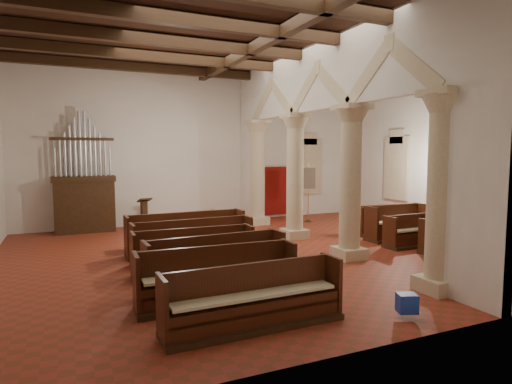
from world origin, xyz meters
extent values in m
plane|color=maroon|center=(0.00, 0.00, 0.00)|extent=(14.00, 14.00, 0.00)
plane|color=#311A10|center=(0.00, 0.00, 6.00)|extent=(14.00, 14.00, 0.00)
cube|color=white|center=(0.00, 6.00, 3.00)|extent=(14.00, 0.02, 6.00)
cube|color=white|center=(0.00, -6.00, 3.00)|extent=(14.00, 0.02, 6.00)
cube|color=white|center=(7.00, 0.00, 3.00)|extent=(0.02, 12.00, 6.00)
cube|color=beige|center=(1.80, -4.50, 0.15)|extent=(0.75, 0.75, 0.30)
cylinder|color=beige|center=(1.80, -4.50, 1.95)|extent=(0.56, 0.56, 3.30)
cube|color=beige|center=(1.80, -1.50, 0.15)|extent=(0.75, 0.75, 0.30)
cylinder|color=beige|center=(1.80, -1.50, 1.95)|extent=(0.56, 0.56, 3.30)
cube|color=beige|center=(1.80, 1.50, 0.15)|extent=(0.75, 0.75, 0.30)
cylinder|color=beige|center=(1.80, 1.50, 1.95)|extent=(0.56, 0.56, 3.30)
cube|color=beige|center=(1.80, 4.50, 0.15)|extent=(0.75, 0.75, 0.30)
cylinder|color=beige|center=(1.80, 4.50, 1.95)|extent=(0.56, 0.56, 3.30)
cube|color=white|center=(1.80, 0.00, 5.04)|extent=(0.25, 11.90, 1.93)
cube|color=#337354|center=(6.98, -1.50, 2.20)|extent=(0.03, 1.00, 2.20)
cube|color=#337354|center=(6.98, 2.50, 2.20)|extent=(0.03, 1.00, 2.20)
cube|color=#337354|center=(5.00, 5.98, 2.20)|extent=(1.00, 0.03, 2.20)
cube|color=#372411|center=(-4.50, 5.50, 0.90)|extent=(2.00, 0.80, 1.80)
cube|color=#372411|center=(-4.50, 5.50, 1.90)|extent=(2.10, 0.85, 0.20)
cube|color=#341A10|center=(-2.44, 5.50, 0.05)|extent=(0.51, 0.51, 0.09)
cube|color=#341A10|center=(-2.44, 5.50, 0.51)|extent=(0.25, 0.25, 1.01)
cube|color=#341A10|center=(-2.44, 5.43, 1.06)|extent=(0.54, 0.47, 0.18)
cube|color=maroon|center=(3.50, 5.92, 1.15)|extent=(1.60, 0.06, 2.10)
cylinder|color=gold|center=(3.50, 5.90, 2.25)|extent=(1.80, 0.04, 0.04)
cone|color=#372411|center=(3.92, 4.18, 0.06)|extent=(0.36, 0.36, 0.12)
cylinder|color=gold|center=(3.92, 4.18, 1.19)|extent=(0.04, 0.04, 2.38)
cylinder|color=gold|center=(3.92, 4.18, 2.28)|extent=(0.31, 0.65, 0.03)
cube|color=#161D4E|center=(3.92, 4.16, 1.79)|extent=(0.51, 0.24, 0.84)
cube|color=navy|center=(0.21, -5.32, 0.26)|extent=(0.40, 0.36, 0.32)
cube|color=#191593|center=(-1.57, -2.73, 0.28)|extent=(0.43, 0.39, 0.36)
cube|color=#152096|center=(-1.30, -1.36, 0.28)|extent=(0.38, 0.32, 0.37)
cylinder|color=silver|center=(-2.55, -4.22, 0.16)|extent=(0.88, 0.32, 0.09)
cylinder|color=white|center=(-3.27, -3.56, 0.16)|extent=(0.99, 0.53, 0.10)
cube|color=#372411|center=(-2.34, -4.64, 0.05)|extent=(3.06, 0.74, 0.10)
cube|color=#47160F|center=(-2.34, -4.69, 0.32)|extent=(2.91, 0.44, 0.44)
cube|color=#47160F|center=(-2.34, -4.46, 0.56)|extent=(2.90, 0.12, 0.93)
cube|color=#47160F|center=(-3.83, -4.62, 0.56)|extent=(0.08, 0.59, 0.93)
cube|color=#47160F|center=(-0.85, -4.62, 0.56)|extent=(0.08, 0.59, 0.93)
cube|color=beige|center=(-2.34, -4.69, 0.56)|extent=(2.79, 0.40, 0.05)
cube|color=#372411|center=(-2.53, -3.36, 0.05)|extent=(3.04, 0.83, 0.10)
cube|color=#40120D|center=(-2.53, -3.41, 0.33)|extent=(2.88, 0.51, 0.46)
cube|color=#40120D|center=(-2.53, -3.18, 0.59)|extent=(2.87, 0.17, 0.98)
cube|color=#40120D|center=(-4.01, -3.34, 0.59)|extent=(0.09, 0.62, 0.98)
cube|color=#40120D|center=(-1.06, -3.34, 0.59)|extent=(0.09, 0.62, 0.98)
cube|color=beige|center=(-2.53, -3.41, 0.59)|extent=(2.76, 0.47, 0.05)
cube|color=#372411|center=(-2.28, -2.55, 0.05)|extent=(2.98, 0.90, 0.11)
cube|color=#47150F|center=(-2.28, -2.61, 0.35)|extent=(2.82, 0.58, 0.48)
cube|color=#47150F|center=(-2.28, -2.36, 0.61)|extent=(2.80, 0.22, 1.02)
cube|color=#47150F|center=(-3.72, -2.53, 0.61)|extent=(0.11, 0.64, 1.02)
cube|color=#47150F|center=(-0.84, -2.53, 0.61)|extent=(0.11, 0.64, 1.02)
cube|color=beige|center=(-2.28, -2.61, 0.61)|extent=(2.70, 0.53, 0.05)
cube|color=#372411|center=(-2.39, -1.25, 0.05)|extent=(2.83, 0.78, 0.10)
cube|color=#3F1C0D|center=(-2.39, -1.30, 0.33)|extent=(2.67, 0.47, 0.46)
cube|color=#3F1C0D|center=(-2.39, -1.07, 0.58)|extent=(2.66, 0.13, 0.97)
cube|color=#3F1C0D|center=(-3.77, -1.23, 0.58)|extent=(0.09, 0.61, 0.97)
cube|color=#3F1C0D|center=(-1.02, -1.23, 0.58)|extent=(0.09, 0.61, 0.97)
cube|color=beige|center=(-2.39, -1.30, 0.58)|extent=(2.56, 0.42, 0.05)
cube|color=#372411|center=(-2.08, -0.07, 0.05)|extent=(3.20, 0.85, 0.10)
cube|color=#4A1B0F|center=(-2.08, -0.12, 0.34)|extent=(3.03, 0.53, 0.46)
cube|color=#4A1B0F|center=(-2.08, 0.11, 0.59)|extent=(3.02, 0.19, 0.98)
cube|color=#4A1B0F|center=(-3.63, -0.05, 0.59)|extent=(0.10, 0.62, 0.98)
cube|color=#4A1B0F|center=(-0.53, -0.05, 0.59)|extent=(0.10, 0.62, 0.98)
cube|color=beige|center=(-2.08, -0.12, 0.59)|extent=(2.91, 0.49, 0.05)
cube|color=#372411|center=(-2.01, 0.91, 0.05)|extent=(3.34, 0.82, 0.11)
cube|color=#451A0E|center=(-2.01, 0.86, 0.35)|extent=(3.19, 0.50, 0.49)
cube|color=#451A0E|center=(-2.01, 1.11, 0.62)|extent=(3.18, 0.14, 1.03)
cube|color=#451A0E|center=(-3.64, 0.93, 0.62)|extent=(0.09, 0.65, 1.03)
cube|color=#451A0E|center=(-0.38, 0.93, 0.62)|extent=(0.09, 0.65, 1.03)
cube|color=beige|center=(-2.01, 0.86, 0.62)|extent=(3.06, 0.45, 0.05)
cube|color=#372411|center=(-2.10, 1.85, 0.05)|extent=(2.71, 0.85, 0.10)
cube|color=#451E0E|center=(-2.10, 1.80, 0.31)|extent=(2.54, 0.55, 0.43)
cube|color=#451E0E|center=(-2.10, 2.02, 0.55)|extent=(2.52, 0.24, 0.91)
cube|color=#451E0E|center=(-3.40, 1.87, 0.55)|extent=(0.11, 0.58, 0.91)
cube|color=#451E0E|center=(-0.80, 1.87, 0.55)|extent=(0.11, 0.58, 0.91)
cube|color=beige|center=(-2.10, 1.80, 0.55)|extent=(2.44, 0.51, 0.05)
cube|color=#372411|center=(4.81, -2.11, 0.05)|extent=(1.84, 0.70, 0.10)
cube|color=#401A0D|center=(4.81, -2.16, 0.31)|extent=(1.69, 0.41, 0.43)
cube|color=#401A0D|center=(4.81, -1.94, 0.55)|extent=(1.68, 0.10, 0.91)
cube|color=#401A0D|center=(3.94, -2.09, 0.55)|extent=(0.08, 0.58, 0.91)
cube|color=#401A0D|center=(5.69, -2.09, 0.55)|extent=(0.08, 0.58, 0.91)
cube|color=beige|center=(4.81, -2.16, 0.55)|extent=(1.62, 0.37, 0.05)
cube|color=#372411|center=(4.46, -1.08, 0.05)|extent=(1.92, 0.69, 0.09)
cube|color=#4E2710|center=(4.46, -1.12, 0.30)|extent=(1.77, 0.41, 0.41)
cube|color=#4E2710|center=(4.46, -0.91, 0.53)|extent=(1.76, 0.10, 0.87)
cube|color=#4E2710|center=(3.54, -1.06, 0.53)|extent=(0.08, 0.55, 0.87)
cube|color=#4E2710|center=(5.38, -1.06, 0.53)|extent=(0.08, 0.55, 0.87)
cube|color=beige|center=(4.46, -1.12, 0.53)|extent=(1.70, 0.37, 0.05)
cube|color=#372411|center=(4.72, -0.09, 0.05)|extent=(2.16, 0.78, 0.11)
cube|color=#4D2110|center=(4.72, -0.15, 0.35)|extent=(2.00, 0.45, 0.49)
cube|color=#4D2110|center=(4.72, 0.10, 0.62)|extent=(2.00, 0.09, 1.03)
cube|color=#4D2110|center=(3.68, -0.07, 0.62)|extent=(0.08, 0.65, 1.03)
cube|color=#4D2110|center=(5.76, -0.07, 0.62)|extent=(0.08, 0.65, 1.03)
cube|color=beige|center=(4.72, -0.15, 0.62)|extent=(1.92, 0.41, 0.05)
cube|color=#372411|center=(4.83, 0.89, 0.05)|extent=(1.85, 0.76, 0.10)
cube|color=#411C0E|center=(4.83, 0.84, 0.31)|extent=(1.68, 0.47, 0.43)
cube|color=#411C0E|center=(4.83, 1.06, 0.55)|extent=(1.67, 0.15, 0.91)
cube|color=#411C0E|center=(3.95, 0.91, 0.55)|extent=(0.10, 0.58, 0.91)
cube|color=#411C0E|center=(5.70, 0.91, 0.55)|extent=(0.10, 0.58, 0.91)
cube|color=beige|center=(4.83, 0.84, 0.55)|extent=(1.62, 0.42, 0.05)
camera|label=1|loc=(-5.04, -10.77, 2.84)|focal=30.00mm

